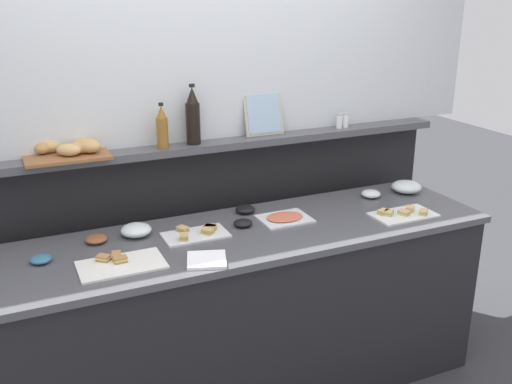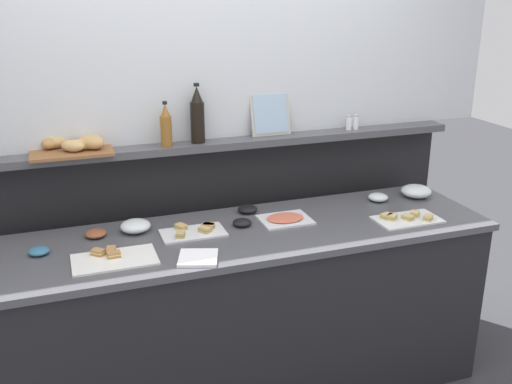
# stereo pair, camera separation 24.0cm
# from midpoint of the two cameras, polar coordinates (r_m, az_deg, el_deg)

# --- Properties ---
(ground_plane) EXTENTS (12.00, 12.00, 0.00)m
(ground_plane) POSITION_cam_midpoint_polar(r_m,az_deg,el_deg) (3.81, -6.89, -13.78)
(ground_plane) COLOR #38383D
(buffet_counter) EXTENTS (2.58, 0.69, 0.94)m
(buffet_counter) POSITION_cam_midpoint_polar(r_m,az_deg,el_deg) (3.08, -3.73, -12.07)
(buffet_counter) COLOR black
(buffet_counter) RESTS_ON ground_plane
(back_ledge_unit) EXTENTS (2.88, 0.22, 1.29)m
(back_ledge_unit) POSITION_cam_midpoint_polar(r_m,az_deg,el_deg) (3.42, -6.93, -4.88)
(back_ledge_unit) COLOR black
(back_ledge_unit) RESTS_ON ground_plane
(upper_wall_panel) EXTENTS (3.48, 0.08, 1.31)m
(upper_wall_panel) POSITION_cam_midpoint_polar(r_m,az_deg,el_deg) (3.15, -8.02, 16.86)
(upper_wall_panel) COLOR silver
(upper_wall_panel) RESTS_ON back_ledge_unit
(sandwich_platter_rear) EXTENTS (0.34, 0.20, 0.04)m
(sandwich_platter_rear) POSITION_cam_midpoint_polar(r_m,az_deg,el_deg) (3.14, 12.10, -2.14)
(sandwich_platter_rear) COLOR white
(sandwich_platter_rear) RESTS_ON buffet_counter
(sandwich_platter_side) EXTENTS (0.31, 0.18, 0.04)m
(sandwich_platter_side) POSITION_cam_midpoint_polar(r_m,az_deg,el_deg) (2.85, -8.24, -4.08)
(sandwich_platter_side) COLOR silver
(sandwich_platter_side) RESTS_ON buffet_counter
(sandwich_platter_front) EXTENTS (0.37, 0.22, 0.04)m
(sandwich_platter_front) POSITION_cam_midpoint_polar(r_m,az_deg,el_deg) (2.63, -15.78, -6.82)
(sandwich_platter_front) COLOR white
(sandwich_platter_front) RESTS_ON buffet_counter
(cold_cuts_platter) EXTENTS (0.26, 0.21, 0.02)m
(cold_cuts_platter) POSITION_cam_midpoint_polar(r_m,az_deg,el_deg) (3.01, 0.55, -2.60)
(cold_cuts_platter) COLOR silver
(cold_cuts_platter) RESTS_ON buffet_counter
(glass_bowl_large) EXTENTS (0.15, 0.15, 0.06)m
(glass_bowl_large) POSITION_cam_midpoint_polar(r_m,az_deg,el_deg) (2.90, -14.01, -3.72)
(glass_bowl_large) COLOR silver
(glass_bowl_large) RESTS_ON buffet_counter
(glass_bowl_medium) EXTENTS (0.17, 0.17, 0.07)m
(glass_bowl_medium) POSITION_cam_midpoint_polar(r_m,az_deg,el_deg) (3.50, 12.65, 0.43)
(glass_bowl_medium) COLOR silver
(glass_bowl_medium) RESTS_ON buffet_counter
(glass_bowl_small) EXTENTS (0.11, 0.11, 0.04)m
(glass_bowl_small) POSITION_cam_midpoint_polar(r_m,az_deg,el_deg) (3.38, 9.22, -0.23)
(glass_bowl_small) COLOR silver
(glass_bowl_small) RESTS_ON buffet_counter
(condiment_bowl_red) EXTENTS (0.11, 0.11, 0.04)m
(condiment_bowl_red) POSITION_cam_midpoint_polar(r_m,az_deg,el_deg) (3.11, -3.27, -1.74)
(condiment_bowl_red) COLOR black
(condiment_bowl_red) RESTS_ON buffet_counter
(condiment_bowl_teal) EXTENTS (0.09, 0.09, 0.03)m
(condiment_bowl_teal) POSITION_cam_midpoint_polar(r_m,az_deg,el_deg) (2.76, -22.72, -6.14)
(condiment_bowl_teal) COLOR teal
(condiment_bowl_teal) RESTS_ON buffet_counter
(condiment_bowl_dark) EXTENTS (0.10, 0.10, 0.03)m
(condiment_bowl_dark) POSITION_cam_midpoint_polar(r_m,az_deg,el_deg) (2.94, -3.63, -3.08)
(condiment_bowl_dark) COLOR black
(condiment_bowl_dark) RESTS_ON buffet_counter
(condiment_bowl_cream) EXTENTS (0.10, 0.10, 0.04)m
(condiment_bowl_cream) POSITION_cam_midpoint_polar(r_m,az_deg,el_deg) (2.88, -17.72, -4.45)
(condiment_bowl_cream) COLOR brown
(condiment_bowl_cream) RESTS_ON buffet_counter
(napkin_stack) EXTENTS (0.22, 0.22, 0.02)m
(napkin_stack) POSITION_cam_midpoint_polar(r_m,az_deg,el_deg) (2.58, -7.54, -6.67)
(napkin_stack) COLOR white
(napkin_stack) RESTS_ON buffet_counter
(vinegar_bottle_amber) EXTENTS (0.06, 0.06, 0.24)m
(vinegar_bottle_amber) POSITION_cam_midpoint_polar(r_m,az_deg,el_deg) (3.04, -11.45, 6.13)
(vinegar_bottle_amber) COLOR #8E5B23
(vinegar_bottle_amber) RESTS_ON back_ledge_unit
(wine_bottle_dark) EXTENTS (0.08, 0.08, 0.32)m
(wine_bottle_dark) POSITION_cam_midpoint_polar(r_m,az_deg,el_deg) (3.10, -8.44, 7.24)
(wine_bottle_dark) COLOR black
(wine_bottle_dark) RESTS_ON back_ledge_unit
(salt_shaker) EXTENTS (0.03, 0.03, 0.09)m
(salt_shaker) POSITION_cam_midpoint_polar(r_m,az_deg,el_deg) (3.47, 6.21, 6.93)
(salt_shaker) COLOR white
(salt_shaker) RESTS_ON back_ledge_unit
(pepper_shaker) EXTENTS (0.03, 0.03, 0.09)m
(pepper_shaker) POSITION_cam_midpoint_polar(r_m,az_deg,el_deg) (3.49, 6.84, 6.98)
(pepper_shaker) COLOR white
(pepper_shaker) RESTS_ON back_ledge_unit
(bread_basket) EXTENTS (0.40, 0.27, 0.08)m
(bread_basket) POSITION_cam_midpoint_polar(r_m,az_deg,el_deg) (3.03, -19.95, 3.92)
(bread_basket) COLOR brown
(bread_basket) RESTS_ON back_ledge_unit
(framed_picture) EXTENTS (0.23, 0.07, 0.24)m
(framed_picture) POSITION_cam_midpoint_polar(r_m,az_deg,el_deg) (3.28, -1.38, 7.67)
(framed_picture) COLOR #B2AD9E
(framed_picture) RESTS_ON back_ledge_unit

